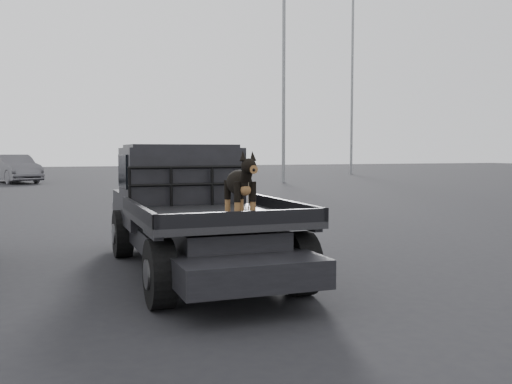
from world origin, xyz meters
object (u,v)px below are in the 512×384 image
object	(u,v)px
flatbed_ute	(196,239)
floodlight_far	(352,68)
distant_car_a	(14,169)
floodlight_mid	(284,38)
dog	(240,188)
distant_car_b	(205,165)

from	to	relation	value
flatbed_ute	floodlight_far	size ratio (longest dim) A/B	0.38
flatbed_ute	floodlight_far	xyz separation A→B (m)	(18.97, 28.92, 7.20)
flatbed_ute	distant_car_a	world-z (taller)	distant_car_a
flatbed_ute	floodlight_mid	xyz separation A→B (m)	(10.18, 20.86, 7.29)
floodlight_mid	floodlight_far	world-z (taller)	floodlight_mid
floodlight_far	distant_car_a	bearing A→B (deg)	-171.31
flatbed_ute	distant_car_a	distance (m)	25.73
dog	floodlight_mid	xyz separation A→B (m)	(10.12, 22.61, 6.46)
dog	floodlight_mid	distance (m)	25.60
dog	floodlight_far	xyz separation A→B (m)	(18.91, 30.67, 6.37)
distant_car_a	floodlight_far	size ratio (longest dim) A/B	0.33
distant_car_a	dog	bearing A→B (deg)	-102.81
distant_car_a	distant_car_b	distance (m)	12.94
dog	floodlight_mid	bearing A→B (deg)	65.89
flatbed_ute	dog	xyz separation A→B (m)	(0.07, -1.75, 0.83)
distant_car_b	dog	bearing A→B (deg)	-99.55
distant_car_a	distant_car_b	size ratio (longest dim) A/B	0.90
dog	distant_car_b	distance (m)	33.30
distant_car_b	floodlight_mid	world-z (taller)	floodlight_mid
dog	flatbed_ute	bearing A→B (deg)	92.18
floodlight_mid	flatbed_ute	bearing A→B (deg)	-116.02
distant_car_b	distant_car_a	bearing A→B (deg)	-152.32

